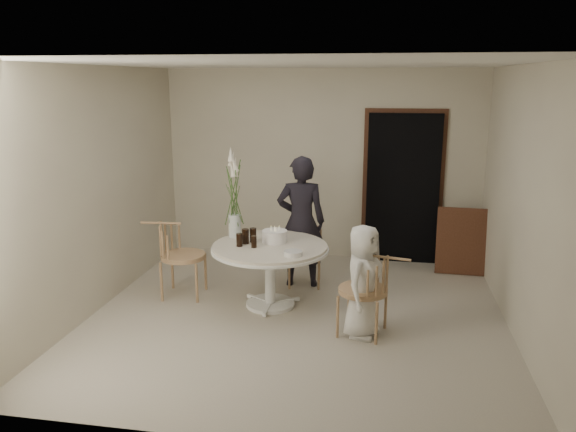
% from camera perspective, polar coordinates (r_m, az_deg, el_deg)
% --- Properties ---
extents(ground, '(4.50, 4.50, 0.00)m').
position_cam_1_polar(ground, '(6.30, 0.90, -10.14)').
color(ground, '#B9B39E').
rests_on(ground, ground).
extents(room_shell, '(4.50, 4.50, 4.50)m').
position_cam_1_polar(room_shell, '(5.84, 0.96, 4.56)').
color(room_shell, white).
rests_on(room_shell, ground).
extents(doorway, '(1.00, 0.10, 2.10)m').
position_cam_1_polar(doorway, '(8.03, 11.56, 2.70)').
color(doorway, black).
rests_on(doorway, ground).
extents(door_trim, '(1.12, 0.03, 2.22)m').
position_cam_1_polar(door_trim, '(8.05, 11.58, 3.17)').
color(door_trim, '#5A2F1F').
rests_on(door_trim, ground).
extents(table, '(1.33, 1.33, 0.73)m').
position_cam_1_polar(table, '(6.37, -1.84, -3.94)').
color(table, white).
rests_on(table, ground).
extents(picture_frame, '(0.68, 0.23, 0.89)m').
position_cam_1_polar(picture_frame, '(7.84, 17.27, -2.47)').
color(picture_frame, '#5A2F1F').
rests_on(picture_frame, ground).
extents(chair_far, '(0.47, 0.50, 0.79)m').
position_cam_1_polar(chair_far, '(7.17, 1.76, -2.77)').
color(chair_far, tan).
rests_on(chair_far, ground).
extents(chair_right, '(0.58, 0.55, 0.87)m').
position_cam_1_polar(chair_right, '(5.73, 8.82, -6.77)').
color(chair_right, tan).
rests_on(chair_right, ground).
extents(chair_left, '(0.58, 0.54, 0.92)m').
position_cam_1_polar(chair_left, '(6.83, -11.68, -3.19)').
color(chair_left, tan).
rests_on(chair_left, ground).
extents(girl, '(0.64, 0.46, 1.65)m').
position_cam_1_polar(girl, '(6.97, 1.33, -0.58)').
color(girl, black).
rests_on(girl, ground).
extents(boy, '(0.53, 0.66, 1.17)m').
position_cam_1_polar(boy, '(5.70, 7.63, -6.58)').
color(boy, silver).
rests_on(boy, ground).
extents(birthday_cake, '(0.29, 0.29, 0.19)m').
position_cam_1_polar(birthday_cake, '(6.43, -1.36, -2.07)').
color(birthday_cake, white).
rests_on(birthday_cake, table).
extents(cola_tumbler_a, '(0.09, 0.09, 0.15)m').
position_cam_1_polar(cola_tumbler_a, '(6.29, -4.97, -2.44)').
color(cola_tumbler_a, black).
rests_on(cola_tumbler_a, table).
extents(cola_tumbler_b, '(0.08, 0.08, 0.13)m').
position_cam_1_polar(cola_tumbler_b, '(6.24, -3.48, -2.63)').
color(cola_tumbler_b, black).
rests_on(cola_tumbler_b, table).
extents(cola_tumbler_c, '(0.10, 0.10, 0.16)m').
position_cam_1_polar(cola_tumbler_c, '(6.44, -3.57, -1.95)').
color(cola_tumbler_c, black).
rests_on(cola_tumbler_c, table).
extents(cola_tumbler_d, '(0.10, 0.10, 0.17)m').
position_cam_1_polar(cola_tumbler_d, '(6.39, -4.35, -2.06)').
color(cola_tumbler_d, black).
rests_on(cola_tumbler_d, table).
extents(plate_stack, '(0.26, 0.26, 0.05)m').
position_cam_1_polar(plate_stack, '(5.96, 0.51, -3.81)').
color(plate_stack, silver).
rests_on(plate_stack, table).
extents(flower_vase, '(0.14, 0.14, 1.07)m').
position_cam_1_polar(flower_vase, '(6.58, -5.50, 1.89)').
color(flower_vase, silver).
rests_on(flower_vase, table).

